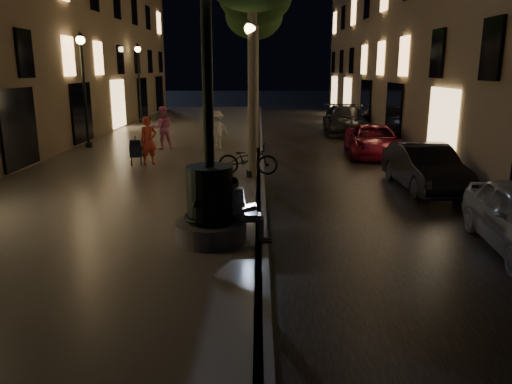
{
  "coord_description": "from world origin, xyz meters",
  "views": [
    {
      "loc": [
        -0.06,
        -7.35,
        3.51
      ],
      "look_at": [
        -0.11,
        3.0,
        0.94
      ],
      "focal_mm": 35.0,
      "sensor_mm": 36.0,
      "label": 1
    }
  ],
  "objects_px": {
    "car_second": "(425,167)",
    "pedestrian_red": "(148,141)",
    "lamp_curb_c": "(255,73)",
    "tree_third": "(254,17)",
    "lamp_left_b": "(83,75)",
    "seated_man_laptop": "(242,207)",
    "tree_far": "(256,21)",
    "car_rear": "(345,120)",
    "pedestrian_white": "(217,130)",
    "lamp_curb_b": "(253,75)",
    "stroller": "(136,150)",
    "lamp_curb_d": "(255,72)",
    "bicycle": "(248,159)",
    "fountain_lamppost": "(210,191)",
    "pedestrian_pink": "(163,128)",
    "lamp_left_c": "(139,73)",
    "car_third": "(374,141)",
    "lamp_curb_a": "(251,78)"
  },
  "relations": [
    {
      "from": "fountain_lamppost",
      "to": "pedestrian_pink",
      "type": "relative_size",
      "value": 2.92
    },
    {
      "from": "fountain_lamppost",
      "to": "lamp_curb_d",
      "type": "bearing_deg",
      "value": 88.66
    },
    {
      "from": "lamp_left_b",
      "to": "stroller",
      "type": "bearing_deg",
      "value": -52.71
    },
    {
      "from": "car_rear",
      "to": "pedestrian_white",
      "type": "height_order",
      "value": "pedestrian_white"
    },
    {
      "from": "seated_man_laptop",
      "to": "pedestrian_red",
      "type": "xyz_separation_m",
      "value": [
        -3.54,
        8.04,
        0.15
      ]
    },
    {
      "from": "pedestrian_pink",
      "to": "pedestrian_white",
      "type": "relative_size",
      "value": 1.1
    },
    {
      "from": "lamp_left_c",
      "to": "car_third",
      "type": "height_order",
      "value": "lamp_left_c"
    },
    {
      "from": "lamp_curb_d",
      "to": "pedestrian_pink",
      "type": "height_order",
      "value": "lamp_curb_d"
    },
    {
      "from": "tree_third",
      "to": "bicycle",
      "type": "bearing_deg",
      "value": -90.49
    },
    {
      "from": "car_second",
      "to": "car_third",
      "type": "bearing_deg",
      "value": 89.34
    },
    {
      "from": "tree_third",
      "to": "lamp_curb_c",
      "type": "distance_m",
      "value": 4.94
    },
    {
      "from": "car_third",
      "to": "car_second",
      "type": "bearing_deg",
      "value": -83.48
    },
    {
      "from": "lamp_curb_d",
      "to": "stroller",
      "type": "relative_size",
      "value": 4.81
    },
    {
      "from": "seated_man_laptop",
      "to": "tree_far",
      "type": "bearing_deg",
      "value": 89.6
    },
    {
      "from": "lamp_left_b",
      "to": "pedestrian_pink",
      "type": "height_order",
      "value": "lamp_left_b"
    },
    {
      "from": "lamp_curb_a",
      "to": "lamp_left_b",
      "type": "relative_size",
      "value": 1.0
    },
    {
      "from": "pedestrian_red",
      "to": "tree_third",
      "type": "bearing_deg",
      "value": 35.0
    },
    {
      "from": "pedestrian_red",
      "to": "bicycle",
      "type": "xyz_separation_m",
      "value": [
        3.53,
        -1.69,
        -0.34
      ]
    },
    {
      "from": "tree_third",
      "to": "fountain_lamppost",
      "type": "bearing_deg",
      "value": -92.23
    },
    {
      "from": "pedestrian_red",
      "to": "lamp_left_b",
      "type": "bearing_deg",
      "value": 96.23
    },
    {
      "from": "lamp_curb_c",
      "to": "car_third",
      "type": "height_order",
      "value": "lamp_curb_c"
    },
    {
      "from": "tree_third",
      "to": "lamp_left_b",
      "type": "height_order",
      "value": "tree_third"
    },
    {
      "from": "lamp_curb_b",
      "to": "lamp_curb_d",
      "type": "relative_size",
      "value": 1.0
    },
    {
      "from": "lamp_curb_a",
      "to": "lamp_curb_d",
      "type": "height_order",
      "value": "same"
    },
    {
      "from": "lamp_curb_c",
      "to": "lamp_left_b",
      "type": "xyz_separation_m",
      "value": [
        -7.1,
        -10.0,
        0.0
      ]
    },
    {
      "from": "stroller",
      "to": "tree_far",
      "type": "bearing_deg",
      "value": 62.09
    },
    {
      "from": "lamp_left_b",
      "to": "tree_third",
      "type": "bearing_deg",
      "value": 40.2
    },
    {
      "from": "lamp_curb_b",
      "to": "car_rear",
      "type": "height_order",
      "value": "lamp_curb_b"
    },
    {
      "from": "lamp_left_c",
      "to": "car_third",
      "type": "xyz_separation_m",
      "value": [
        12.07,
        -11.0,
        -2.6
      ]
    },
    {
      "from": "seated_man_laptop",
      "to": "lamp_left_b",
      "type": "xyz_separation_m",
      "value": [
        -7.01,
        12.0,
        2.35
      ]
    },
    {
      "from": "tree_third",
      "to": "pedestrian_white",
      "type": "relative_size",
      "value": 4.45
    },
    {
      "from": "car_rear",
      "to": "pedestrian_white",
      "type": "relative_size",
      "value": 3.24
    },
    {
      "from": "tree_third",
      "to": "lamp_curb_a",
      "type": "relative_size",
      "value": 1.5
    },
    {
      "from": "stroller",
      "to": "pedestrian_white",
      "type": "height_order",
      "value": "pedestrian_white"
    },
    {
      "from": "lamp_curb_d",
      "to": "car_second",
      "type": "relative_size",
      "value": 1.17
    },
    {
      "from": "lamp_curb_b",
      "to": "bicycle",
      "type": "height_order",
      "value": "lamp_curb_b"
    },
    {
      "from": "lamp_curb_c",
      "to": "car_second",
      "type": "relative_size",
      "value": 1.17
    },
    {
      "from": "lamp_curb_a",
      "to": "seated_man_laptop",
      "type": "bearing_deg",
      "value": -90.85
    },
    {
      "from": "seated_man_laptop",
      "to": "lamp_left_c",
      "type": "distance_m",
      "value": 23.21
    },
    {
      "from": "car_second",
      "to": "pedestrian_red",
      "type": "xyz_separation_m",
      "value": [
        -8.79,
        2.9,
        0.37
      ]
    },
    {
      "from": "lamp_curb_b",
      "to": "stroller",
      "type": "relative_size",
      "value": 4.81
    },
    {
      "from": "car_third",
      "to": "pedestrian_pink",
      "type": "bearing_deg",
      "value": -179.03
    },
    {
      "from": "bicycle",
      "to": "seated_man_laptop",
      "type": "bearing_deg",
      "value": -175.59
    },
    {
      "from": "lamp_left_c",
      "to": "stroller",
      "type": "distance_m",
      "value": 14.47
    },
    {
      "from": "lamp_curb_b",
      "to": "stroller",
      "type": "distance_m",
      "value": 7.65
    },
    {
      "from": "seated_man_laptop",
      "to": "tree_far",
      "type": "xyz_separation_m",
      "value": [
        0.17,
        24.0,
        5.54
      ]
    },
    {
      "from": "car_second",
      "to": "pedestrian_pink",
      "type": "distance_m",
      "value": 11.02
    },
    {
      "from": "pedestrian_pink",
      "to": "pedestrian_red",
      "type": "bearing_deg",
      "value": 74.14
    },
    {
      "from": "tree_far",
      "to": "car_rear",
      "type": "height_order",
      "value": "tree_far"
    },
    {
      "from": "lamp_left_b",
      "to": "lamp_left_c",
      "type": "relative_size",
      "value": 1.0
    }
  ]
}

